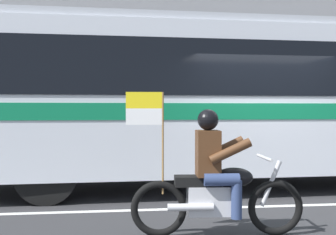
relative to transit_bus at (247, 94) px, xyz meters
The scene contains 6 objects.
ground_plane 2.23m from the transit_bus, 92.82° to the right, with size 60.00×60.00×0.00m, color #2B2B2D.
sidewalk_curb 4.31m from the transit_bus, 90.86° to the left, with size 28.00×3.80×0.15m, color gray.
lane_center_stripe 2.60m from the transit_bus, 91.88° to the right, with size 26.60×0.14×0.01m, color silver.
office_building_facade 7.07m from the transit_bus, 90.54° to the left, with size 28.00×0.89×10.58m.
transit_bus is the anchor object (origin of this frame).
motorcycle_with_rider 3.80m from the transit_bus, 113.68° to the right, with size 2.19×0.64×1.78m.
Camera 1 is at (-2.66, -7.39, 1.56)m, focal length 47.08 mm.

